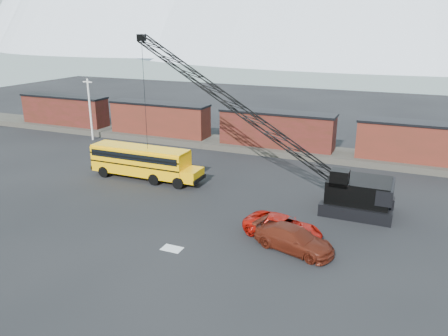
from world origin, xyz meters
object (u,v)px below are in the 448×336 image
object	(u,v)px
crawler_crane	(251,117)
red_pickup	(283,228)
school_bus	(143,161)
maroon_suv	(294,239)

from	to	relation	value
crawler_crane	red_pickup	bearing A→B (deg)	-54.03
red_pickup	school_bus	bearing A→B (deg)	78.68
maroon_suv	crawler_crane	bearing A→B (deg)	52.15
school_bus	maroon_suv	bearing A→B (deg)	-25.88
red_pickup	crawler_crane	bearing A→B (deg)	47.92
maroon_suv	school_bus	bearing A→B (deg)	79.75
crawler_crane	school_bus	bearing A→B (deg)	-179.98
maroon_suv	crawler_crane	world-z (taller)	crawler_crane
red_pickup	crawler_crane	distance (m)	10.58
school_bus	crawler_crane	xyz separation A→B (m)	(11.03, 0.00, 5.25)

